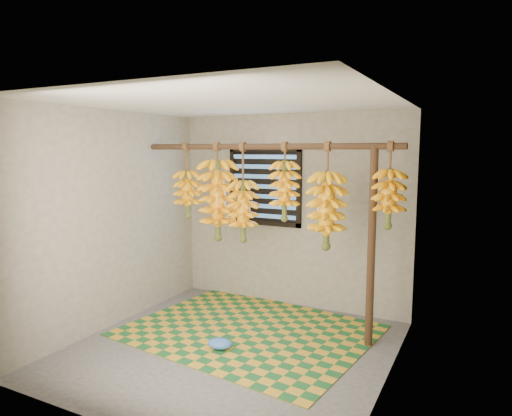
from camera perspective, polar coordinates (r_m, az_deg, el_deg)
The scene contains 16 objects.
floor at distance 4.76m, azimuth -3.15°, elevation -17.20°, with size 3.00×3.00×0.01m, color #4B4B4B.
ceiling at distance 4.35m, azimuth -3.38°, elevation 13.08°, with size 3.00×3.00×0.01m, color silver.
wall_back at distance 5.73m, azimuth 4.34°, elevation -0.40°, with size 3.00×0.01×2.40m, color gray.
wall_left at distance 5.31m, azimuth -17.45°, elevation -1.34°, with size 0.01×3.00×2.40m, color gray.
wall_right at distance 3.87m, azimuth 16.41°, elevation -4.42°, with size 0.01×3.00×2.40m, color gray.
window at distance 5.81m, azimuth 1.07°, elevation 2.71°, with size 1.00×0.04×1.00m.
hanging_pole at distance 4.94m, azimuth 0.80°, elevation 7.69°, with size 0.06×0.06×3.00m, color #462B1B.
support_post at distance 4.64m, azimuth 14.23°, elevation -4.94°, with size 0.08×0.08×2.00m, color #462B1B.
woven_mat at distance 5.16m, azimuth -0.87°, elevation -15.05°, with size 2.49×1.99×0.01m, color #1A5B29.
plastic_bag at distance 4.72m, azimuth -4.54°, elevation -16.54°, with size 0.25×0.18×0.10m, color #3974D6.
banana_bunch_a at distance 5.48m, azimuth -8.57°, elevation 1.76°, with size 0.32×0.32×0.89m.
banana_bunch_b at distance 5.25m, azimuth -4.81°, elevation 1.00°, with size 0.42×0.42×1.11m.
banana_bunch_c at distance 5.10m, azimuth -1.62°, elevation -0.35°, with size 0.33×0.33×1.11m.
banana_bunch_d at distance 4.85m, azimuth 3.60°, elevation 2.17°, with size 0.32×0.32×0.84m.
banana_bunch_e at distance 4.71m, azimuth 8.82°, elevation -0.31°, with size 0.37×0.37×1.09m.
banana_bunch_f at distance 4.54m, azimuth 16.27°, elevation 1.16°, with size 0.30×0.30×0.83m.
Camera 1 is at (2.18, -3.73, 1.97)m, focal length 32.00 mm.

